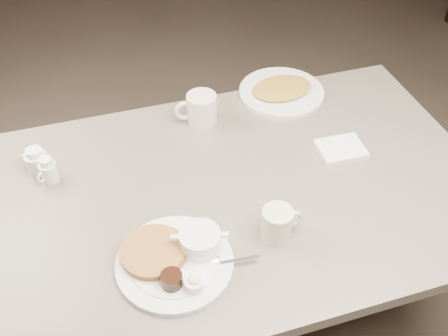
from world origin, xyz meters
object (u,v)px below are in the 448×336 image
object	(u,v)px
creamer_left	(48,171)
hash_plate	(282,91)
diner_table	(226,229)
main_plate	(177,256)
coffee_mug_far	(201,109)
coffee_mug_near	(278,223)
creamer_right	(36,161)

from	to	relation	value
creamer_left	hash_plate	distance (m)	0.82
diner_table	main_plate	xyz separation A→B (m)	(-0.19, -0.20, 0.19)
main_plate	coffee_mug_far	world-z (taller)	coffee_mug_far
main_plate	coffee_mug_near	xyz separation A→B (m)	(0.27, 0.01, 0.02)
main_plate	coffee_mug_near	distance (m)	0.27
coffee_mug_far	hash_plate	distance (m)	0.32
coffee_mug_far	creamer_left	size ratio (longest dim) A/B	1.78
main_plate	creamer_left	size ratio (longest dim) A/B	4.70
coffee_mug_near	creamer_right	world-z (taller)	coffee_mug_near
diner_table	coffee_mug_far	bearing A→B (deg)	87.32
coffee_mug_near	main_plate	bearing A→B (deg)	-178.69
hash_plate	main_plate	bearing A→B (deg)	-131.20
diner_table	coffee_mug_near	distance (m)	0.30
creamer_left	creamer_right	xyz separation A→B (m)	(-0.03, 0.05, -0.00)
diner_table	coffee_mug_near	size ratio (longest dim) A/B	13.10
diner_table	coffee_mug_far	world-z (taller)	coffee_mug_far
hash_plate	coffee_mug_near	bearing A→B (deg)	-112.91
diner_table	coffee_mug_near	world-z (taller)	coffee_mug_near
diner_table	creamer_left	bearing A→B (deg)	157.97
main_plate	coffee_mug_near	size ratio (longest dim) A/B	3.29
main_plate	coffee_mug_near	world-z (taller)	coffee_mug_near
creamer_right	hash_plate	size ratio (longest dim) A/B	0.28
coffee_mug_far	diner_table	bearing A→B (deg)	-92.68
main_plate	hash_plate	bearing A→B (deg)	48.80
coffee_mug_near	creamer_left	bearing A→B (deg)	145.27
creamer_right	hash_plate	world-z (taller)	creamer_right
main_plate	hash_plate	distance (m)	0.77
diner_table	hash_plate	size ratio (longest dim) A/B	4.64
diner_table	coffee_mug_near	xyz separation A→B (m)	(0.08, -0.19, 0.22)
coffee_mug_far	creamer_right	size ratio (longest dim) A/B	1.58
coffee_mug_near	hash_plate	size ratio (longest dim) A/B	0.35
diner_table	hash_plate	distance (m)	0.54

